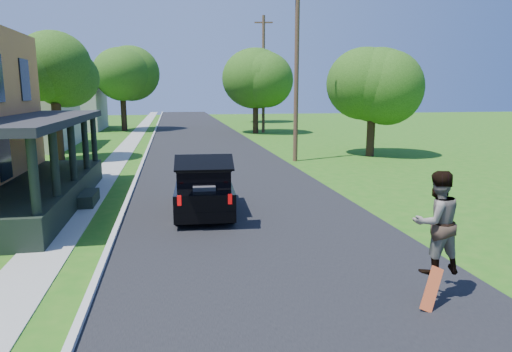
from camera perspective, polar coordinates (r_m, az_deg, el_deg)
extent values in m
plane|color=#226213|center=(11.53, 2.10, -9.57)|extent=(140.00, 140.00, 0.00)
cube|color=black|center=(30.92, -5.97, 3.12)|extent=(8.00, 120.00, 0.02)
cube|color=#AEADA8|center=(30.87, -13.49, 2.87)|extent=(0.15, 120.00, 0.12)
cube|color=#9A9A92|center=(30.99, -16.35, 2.77)|extent=(1.30, 120.00, 0.03)
cube|color=black|center=(17.51, -24.87, -2.03)|extent=(2.40, 10.00, 0.90)
cube|color=black|center=(17.18, -25.53, 6.30)|extent=(2.60, 10.30, 0.25)
cube|color=#A9A296|center=(36.35, -28.49, 6.97)|extent=(8.00, 8.00, 5.00)
pyramid|color=black|center=(36.46, -29.16, 14.34)|extent=(12.78, 12.78, 2.20)
cube|color=#A9A296|center=(51.80, -23.09, 8.09)|extent=(8.00, 8.00, 5.00)
pyramid|color=black|center=(51.88, -23.47, 13.27)|extent=(12.78, 12.78, 2.20)
cube|color=black|center=(15.20, -6.53, -2.19)|extent=(2.03, 4.36, 0.82)
cube|color=black|center=(15.22, -6.59, 0.35)|extent=(1.80, 2.73, 0.53)
cube|color=black|center=(15.17, -6.61, 1.43)|extent=(1.84, 2.82, 0.08)
cube|color=black|center=(12.90, -6.52, 1.67)|extent=(1.70, 0.98, 0.37)
cube|color=#38383D|center=(13.89, -6.48, -2.18)|extent=(0.71, 0.62, 0.44)
cube|color=silver|center=(15.16, -9.33, 1.70)|extent=(0.19, 2.35, 0.06)
cube|color=silver|center=(15.18, -3.91, 1.82)|extent=(0.19, 2.35, 0.06)
cube|color=#990505|center=(13.09, -9.57, -3.05)|extent=(0.12, 0.06, 0.29)
cube|color=#990505|center=(13.11, -3.28, -2.90)|extent=(0.12, 0.06, 0.29)
cylinder|color=black|center=(16.66, -9.27, -2.20)|extent=(0.27, 0.67, 0.66)
cylinder|color=black|center=(16.67, -3.89, -2.07)|extent=(0.27, 0.67, 0.66)
cylinder|color=black|center=(13.92, -9.64, -4.74)|extent=(0.27, 0.67, 0.66)
cylinder|color=black|center=(13.94, -3.20, -4.59)|extent=(0.27, 0.67, 0.66)
imported|color=black|center=(9.33, 21.60, -5.41)|extent=(1.01, 0.81, 1.99)
cube|color=#A7370E|center=(9.24, 21.11, -13.05)|extent=(0.58, 0.39, 0.78)
cylinder|color=black|center=(28.21, -23.50, 4.97)|extent=(0.67, 0.67, 3.30)
sphere|color=#447D21|center=(28.13, -23.97, 11.27)|extent=(5.53, 5.53, 4.35)
sphere|color=#447D21|center=(27.94, -23.28, 13.32)|extent=(4.79, 4.79, 3.77)
sphere|color=#447D21|center=(28.48, -25.08, 12.14)|extent=(4.92, 4.92, 3.87)
cylinder|color=black|center=(48.66, -16.21, 7.68)|extent=(0.66, 0.66, 3.76)
sphere|color=#447D21|center=(48.65, -16.44, 12.17)|extent=(6.74, 6.74, 5.82)
sphere|color=#447D21|center=(48.44, -16.01, 13.73)|extent=(5.84, 5.84, 5.04)
sphere|color=#447D21|center=(49.04, -17.12, 12.87)|extent=(5.99, 5.99, 5.17)
cylinder|color=black|center=(29.09, 14.15, 5.19)|extent=(0.61, 0.61, 2.82)
sphere|color=#447D21|center=(28.98, 14.41, 11.01)|extent=(5.75, 5.75, 4.61)
sphere|color=#447D21|center=(29.05, 15.39, 12.99)|extent=(4.98, 4.98, 4.00)
sphere|color=#447D21|center=(28.97, 13.32, 12.07)|extent=(5.11, 5.11, 4.10)
cylinder|color=black|center=(43.71, -0.05, 7.31)|extent=(0.63, 0.63, 3.00)
sphere|color=#447D21|center=(43.66, -0.05, 11.80)|extent=(6.92, 6.92, 5.76)
sphere|color=#447D21|center=(43.60, 0.56, 13.48)|extent=(6.00, 6.00, 4.99)
sphere|color=#447D21|center=(43.83, -0.83, 12.63)|extent=(6.15, 6.15, 5.12)
cylinder|color=black|center=(59.80, -0.05, 8.37)|extent=(0.67, 0.67, 3.38)
sphere|color=#447D21|center=(59.77, -0.05, 11.63)|extent=(5.91, 5.91, 5.16)
sphere|color=#447D21|center=(59.50, 0.37, 12.74)|extent=(5.12, 5.12, 4.47)
sphere|color=#447D21|center=(60.19, -0.57, 12.17)|extent=(5.25, 5.25, 4.58)
cylinder|color=#473320|center=(26.15, 5.08, 12.31)|extent=(0.30, 0.30, 9.57)
cylinder|color=#473320|center=(44.66, 0.94, 12.49)|extent=(0.33, 0.33, 10.97)
cube|color=#473320|center=(45.09, 0.96, 18.64)|extent=(1.73, 0.46, 0.13)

